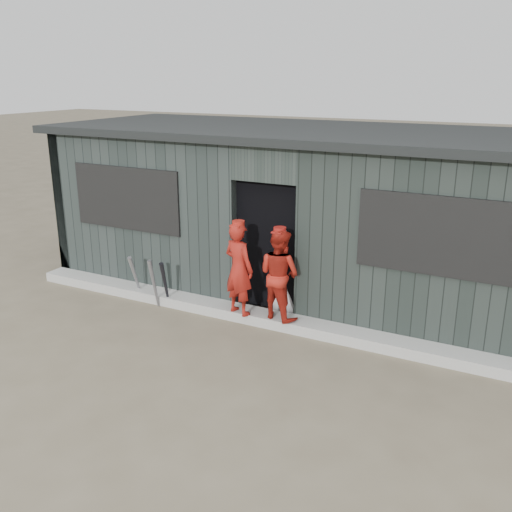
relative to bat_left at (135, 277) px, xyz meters
The scene contains 9 objects.
ground 2.73m from the bat_left, 39.22° to the right, with size 80.00×80.00×0.00m, color brown.
curb 2.12m from the bat_left, ahead, with size 8.00×0.36×0.15m, color #A2A39D.
bat_left is the anchor object (origin of this frame).
bat_mid 0.50m from the bat_left, 17.99° to the right, with size 0.07×0.07×0.78m, color slate.
bat_right 0.63m from the bat_left, ahead, with size 0.07×0.07×0.77m, color black.
player_red_left 1.95m from the bat_left, ahead, with size 0.49×0.32×1.34m, color maroon.
player_red_right 2.50m from the bat_left, ahead, with size 0.63×0.49×1.29m, color #A51F14.
player_grey_back 2.45m from the bat_left, 13.85° to the left, with size 0.69×0.45×1.40m, color #BABABA.
dugout 2.91m from the bat_left, 40.49° to the left, with size 8.30×3.30×2.62m.
Camera 1 is at (3.47, -4.94, 3.43)m, focal length 40.00 mm.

